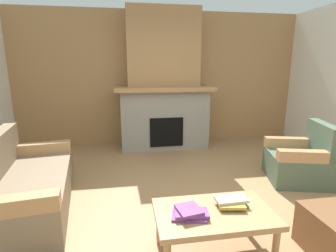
{
  "coord_description": "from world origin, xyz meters",
  "views": [
    {
      "loc": [
        -0.75,
        -2.51,
        1.63
      ],
      "look_at": [
        -0.16,
        1.08,
        0.77
      ],
      "focal_mm": 27.78,
      "sensor_mm": 36.0,
      "label": 1
    }
  ],
  "objects_px": {
    "fireplace": "(163,89)",
    "couch": "(24,186)",
    "armchair": "(300,161)",
    "coffee_table": "(214,217)"
  },
  "relations": [
    {
      "from": "fireplace",
      "to": "coffee_table",
      "type": "height_order",
      "value": "fireplace"
    },
    {
      "from": "fireplace",
      "to": "coffee_table",
      "type": "relative_size",
      "value": 2.7
    },
    {
      "from": "armchair",
      "to": "coffee_table",
      "type": "height_order",
      "value": "armchair"
    },
    {
      "from": "fireplace",
      "to": "couch",
      "type": "relative_size",
      "value": 1.42
    },
    {
      "from": "couch",
      "to": "armchair",
      "type": "bearing_deg",
      "value": 2.91
    },
    {
      "from": "couch",
      "to": "coffee_table",
      "type": "distance_m",
      "value": 2.18
    },
    {
      "from": "couch",
      "to": "fireplace",
      "type": "bearing_deg",
      "value": 48.26
    },
    {
      "from": "armchair",
      "to": "coffee_table",
      "type": "xyz_separation_m",
      "value": [
        -1.73,
        -1.27,
        0.08
      ]
    },
    {
      "from": "fireplace",
      "to": "armchair",
      "type": "distance_m",
      "value": 2.75
    },
    {
      "from": "couch",
      "to": "armchair",
      "type": "height_order",
      "value": "same"
    }
  ]
}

